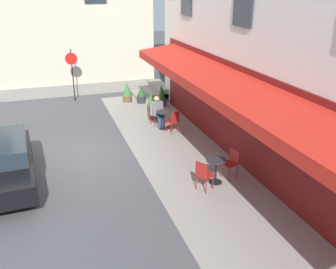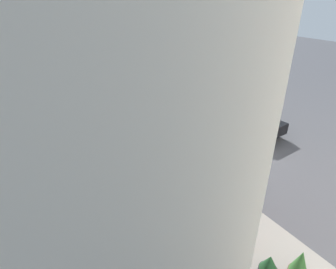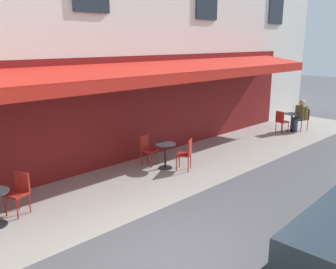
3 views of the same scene
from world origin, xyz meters
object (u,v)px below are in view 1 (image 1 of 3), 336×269
at_px(cafe_chair_red_back_row, 232,161).
at_px(cafe_chair_red_near_door, 155,112).
at_px(potted_plant_mid_terrace, 151,102).
at_px(cafe_chair_red_under_awning, 174,120).
at_px(seated_patron_in_grey, 158,110).
at_px(potted_plant_under_sign, 127,92).
at_px(potted_plant_entrance_left, 161,95).
at_px(potted_plant_entrance_right, 152,111).
at_px(potted_plant_by_steps, 142,95).
at_px(cafe_table_streetside, 164,117).
at_px(parked_car_black, 0,161).
at_px(cafe_chair_red_kerbside, 203,174).
at_px(no_parking_sign, 72,66).
at_px(cafe_table_mid_terrace, 216,168).

height_order(cafe_chair_red_back_row, cafe_chair_red_near_door, same).
xyz_separation_m(cafe_chair_red_back_row, potted_plant_mid_terrace, (6.91, 0.60, -0.07)).
xyz_separation_m(cafe_chair_red_under_awning, seated_patron_in_grey, (0.99, 0.35, 0.14)).
bearing_deg(potted_plant_under_sign, potted_plant_entrance_left, -129.66).
xyz_separation_m(cafe_chair_red_back_row, cafe_chair_red_near_door, (5.23, 0.90, 0.00)).
relative_size(potted_plant_entrance_right, potted_plant_by_steps, 0.85).
xyz_separation_m(cafe_chair_red_back_row, cafe_table_streetside, (4.63, 0.70, -0.06)).
height_order(cafe_chair_red_near_door, potted_plant_entrance_left, potted_plant_entrance_left).
height_order(cafe_chair_red_back_row, cafe_chair_red_under_awning, same).
bearing_deg(potted_plant_entrance_left, potted_plant_mid_terrace, 136.68).
relative_size(cafe_chair_red_back_row, parked_car_black, 0.21).
distance_m(cafe_chair_red_near_door, seated_patron_in_grey, 0.26).
xyz_separation_m(cafe_chair_red_kerbside, parked_car_black, (2.29, 5.50, 0.16)).
bearing_deg(cafe_chair_red_kerbside, seated_patron_in_grey, -3.33).
xyz_separation_m(no_parking_sign, potted_plant_mid_terrace, (-2.94, -3.19, -1.32)).
bearing_deg(potted_plant_by_steps, no_parking_sign, 66.68).
distance_m(cafe_table_mid_terrace, potted_plant_under_sign, 9.11).
xyz_separation_m(potted_plant_entrance_left, potted_plant_mid_terrace, (-0.81, 0.77, -0.03)).
bearing_deg(parked_car_black, seated_patron_in_grey, -60.95).
bearing_deg(parked_car_black, cafe_chair_red_kerbside, -112.58).
distance_m(cafe_table_mid_terrace, seated_patron_in_grey, 5.21).
distance_m(cafe_chair_red_back_row, potted_plant_entrance_left, 7.73).
bearing_deg(parked_car_black, cafe_chair_red_under_awning, -70.02).
distance_m(cafe_chair_red_near_door, potted_plant_mid_terrace, 1.71).
xyz_separation_m(cafe_table_streetside, seated_patron_in_grey, (0.40, 0.13, 0.20)).
height_order(cafe_chair_red_near_door, parked_car_black, parked_car_black).
bearing_deg(cafe_table_streetside, potted_plant_by_steps, -1.09).
distance_m(cafe_chair_red_kerbside, potted_plant_entrance_right, 6.55).
relative_size(no_parking_sign, potted_plant_entrance_right, 3.75).
height_order(cafe_chair_red_kerbside, potted_plant_by_steps, cafe_chair_red_kerbside).
bearing_deg(cafe_table_mid_terrace, seated_patron_in_grey, 2.45).
xyz_separation_m(cafe_table_mid_terrace, cafe_table_streetside, (4.80, 0.09, 0.00)).
bearing_deg(cafe_table_streetside, seated_patron_in_grey, 17.77).
height_order(cafe_table_mid_terrace, seated_patron_in_grey, seated_patron_in_grey).
xyz_separation_m(cafe_chair_red_back_row, seated_patron_in_grey, (5.03, 0.83, 0.14)).
bearing_deg(potted_plant_by_steps, cafe_chair_red_kerbside, 176.67).
distance_m(cafe_chair_red_under_awning, potted_plant_entrance_left, 3.74).
relative_size(cafe_chair_red_back_row, cafe_chair_red_under_awning, 1.00).
height_order(potted_plant_entrance_left, parked_car_black, parked_car_black).
height_order(potted_plant_entrance_right, potted_plant_by_steps, potted_plant_by_steps).
bearing_deg(seated_patron_in_grey, potted_plant_under_sign, 6.40).
distance_m(cafe_chair_red_near_door, potted_plant_entrance_left, 2.71).
height_order(potted_plant_entrance_right, potted_plant_mid_terrace, potted_plant_mid_terrace).
xyz_separation_m(cafe_chair_red_near_door, cafe_chair_red_under_awning, (-1.19, -0.41, 0.00)).
relative_size(cafe_chair_red_kerbside, potted_plant_entrance_left, 0.88).
relative_size(cafe_chair_red_back_row, potted_plant_under_sign, 0.92).
xyz_separation_m(seated_patron_in_grey, potted_plant_mid_terrace, (1.88, -0.23, -0.22)).
relative_size(cafe_table_mid_terrace, no_parking_sign, 0.29).
bearing_deg(potted_plant_by_steps, potted_plant_entrance_right, 176.32).
bearing_deg(cafe_chair_red_near_door, cafe_chair_red_kerbside, 177.44).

